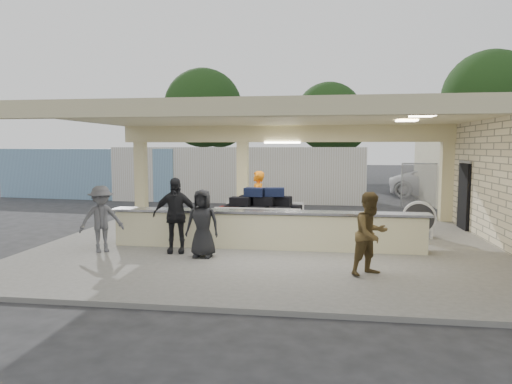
# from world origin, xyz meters

# --- Properties ---
(ground) EXTENTS (120.00, 120.00, 0.00)m
(ground) POSITION_xyz_m (0.00, 0.00, 0.00)
(ground) COLOR #242426
(ground) RESTS_ON ground
(pavilion) EXTENTS (12.01, 10.00, 3.55)m
(pavilion) POSITION_xyz_m (0.21, 0.66, 1.35)
(pavilion) COLOR #605E59
(pavilion) RESTS_ON ground
(baggage_counter) EXTENTS (8.20, 0.58, 0.98)m
(baggage_counter) POSITION_xyz_m (0.00, -0.50, 0.59)
(baggage_counter) COLOR beige
(baggage_counter) RESTS_ON pavilion
(luggage_cart) EXTENTS (2.47, 1.57, 1.43)m
(luggage_cart) POSITION_xyz_m (-0.36, 1.16, 0.88)
(luggage_cart) COLOR silver
(luggage_cart) RESTS_ON pavilion
(drum_fan) EXTENTS (0.99, 0.53, 1.05)m
(drum_fan) POSITION_xyz_m (4.24, 1.57, 0.66)
(drum_fan) COLOR silver
(drum_fan) RESTS_ON pavilion
(baggage_handler) EXTENTS (0.39, 0.70, 1.89)m
(baggage_handler) POSITION_xyz_m (-0.53, 1.72, 1.04)
(baggage_handler) COLOR orange
(baggage_handler) RESTS_ON pavilion
(passenger_a) EXTENTS (0.88, 0.79, 1.71)m
(passenger_a) POSITION_xyz_m (2.42, -2.67, 0.95)
(passenger_a) COLOR brown
(passenger_a) RESTS_ON pavilion
(passenger_b) EXTENTS (1.15, 0.57, 1.87)m
(passenger_b) POSITION_xyz_m (-2.17, -1.31, 1.04)
(passenger_b) COLOR black
(passenger_b) RESTS_ON pavilion
(passenger_c) EXTENTS (1.09, 0.94, 1.66)m
(passenger_c) POSITION_xyz_m (-4.01, -1.50, 0.93)
(passenger_c) COLOR #4E4F54
(passenger_c) RESTS_ON pavilion
(passenger_d) EXTENTS (0.80, 0.35, 1.62)m
(passenger_d) POSITION_xyz_m (-1.38, -1.66, 0.91)
(passenger_d) COLOR black
(passenger_d) RESTS_ON pavilion
(car_white_a) EXTENTS (6.18, 4.46, 1.60)m
(car_white_a) POSITION_xyz_m (8.06, 13.26, 0.80)
(car_white_a) COLOR white
(car_white_a) RESTS_ON ground
(car_dark) EXTENTS (4.16, 1.65, 1.36)m
(car_dark) POSITION_xyz_m (7.77, 15.84, 0.68)
(car_dark) COLOR black
(car_dark) RESTS_ON ground
(container_white) EXTENTS (12.58, 2.72, 2.72)m
(container_white) POSITION_xyz_m (-2.74, 10.73, 1.36)
(container_white) COLOR silver
(container_white) RESTS_ON ground
(container_blue) EXTENTS (10.31, 3.41, 2.63)m
(container_blue) POSITION_xyz_m (-10.72, 11.15, 1.32)
(container_blue) COLOR #7BA5C5
(container_blue) RESTS_ON ground
(tree_left) EXTENTS (6.60, 6.30, 9.00)m
(tree_left) POSITION_xyz_m (-7.68, 24.16, 5.59)
(tree_left) COLOR #382619
(tree_left) RESTS_ON ground
(tree_mid) EXTENTS (6.00, 5.60, 8.00)m
(tree_mid) POSITION_xyz_m (2.32, 26.16, 4.96)
(tree_mid) COLOR #382619
(tree_mid) RESTS_ON ground
(tree_right) EXTENTS (7.20, 7.00, 10.00)m
(tree_right) POSITION_xyz_m (14.32, 25.16, 6.21)
(tree_right) COLOR #382619
(tree_right) RESTS_ON ground
(adjacent_building) EXTENTS (6.00, 8.00, 3.20)m
(adjacent_building) POSITION_xyz_m (9.50, 10.00, 1.60)
(adjacent_building) COLOR beige
(adjacent_building) RESTS_ON ground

